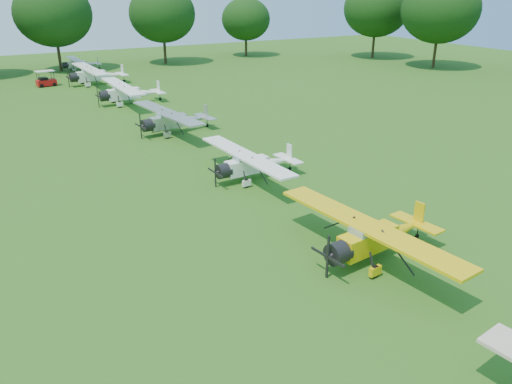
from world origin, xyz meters
TOP-DOWN VIEW (x-y plane):
  - ground at (0.00, 0.00)m, footprint 160.00×160.00m
  - tree_belt at (3.57, 0.16)m, footprint 137.36×130.27m
  - aircraft_2 at (1.50, -9.34)m, footprint 6.74×10.70m
  - aircraft_3 at (1.50, 2.69)m, footprint 6.24×9.94m
  - aircraft_4 at (0.82, 15.90)m, footprint 6.87×10.90m
  - aircraft_5 at (0.57, 29.27)m, footprint 7.20×11.43m
  - aircraft_6 at (-0.03, 42.54)m, footprint 7.53×11.99m
  - aircraft_7 at (0.51, 55.81)m, footprint 5.75×9.14m
  - golf_cart at (-5.93, 44.45)m, footprint 2.48×1.75m

SIDE VIEW (x-z plane):
  - ground at x=0.00m, z-range 0.00..0.00m
  - golf_cart at x=-5.93m, z-range -0.32..1.64m
  - aircraft_7 at x=0.51m, z-range 0.15..1.96m
  - aircraft_3 at x=1.50m, z-range 0.17..2.12m
  - aircraft_2 at x=1.50m, z-range 0.18..2.28m
  - aircraft_4 at x=0.82m, z-range 0.18..2.32m
  - aircraft_5 at x=0.57m, z-range 0.19..2.45m
  - aircraft_6 at x=-0.03m, z-range 0.20..2.56m
  - tree_belt at x=3.57m, z-range 0.77..15.29m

